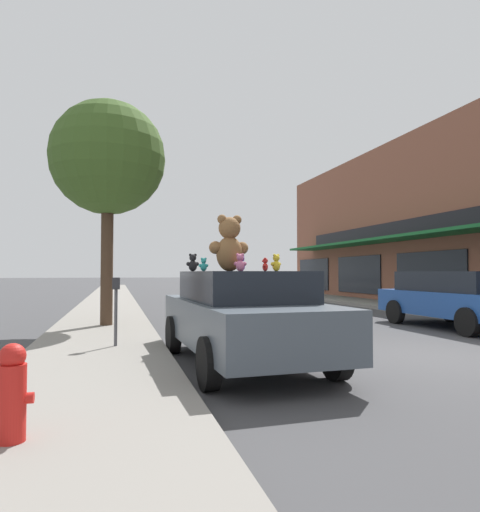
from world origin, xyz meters
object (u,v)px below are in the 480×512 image
object	(u,v)px
teddy_bear_purple	(241,263)
street_tree	(108,159)
teddy_bear_teal	(204,265)
teddy_bear_pink	(240,263)
teddy_bear_giant	(229,244)
fire_hydrant	(12,392)
teddy_bear_yellow	(276,263)
teddy_bear_red	(265,265)
parking_meter	(116,302)
plush_art_car	(243,314)
teddy_bear_black	(193,263)
parked_car_far_center	(458,297)

from	to	relation	value
teddy_bear_purple	street_tree	world-z (taller)	street_tree
teddy_bear_teal	teddy_bear_pink	world-z (taller)	teddy_bear_pink
teddy_bear_giant	fire_hydrant	world-z (taller)	teddy_bear_giant
teddy_bear_giant	teddy_bear_yellow	distance (m)	0.88
teddy_bear_red	teddy_bear_yellow	bearing A→B (deg)	157.22
teddy_bear_teal	teddy_bear_red	world-z (taller)	teddy_bear_red
teddy_bear_teal	teddy_bear_red	xyz separation A→B (m)	(1.00, -0.10, 0.00)
street_tree	teddy_bear_pink	bearing A→B (deg)	-66.07
teddy_bear_teal	teddy_bear_red	distance (m)	1.00
teddy_bear_pink	fire_hydrant	xyz separation A→B (m)	(-2.80, -3.26, -1.13)
street_tree	parking_meter	bearing A→B (deg)	-86.13
teddy_bear_giant	street_tree	size ratio (longest dim) A/B	0.17
plush_art_car	teddy_bear_black	size ratio (longest dim) A/B	14.36
parked_car_far_center	fire_hydrant	bearing A→B (deg)	-146.99
plush_art_car	teddy_bear_red	world-z (taller)	teddy_bear_red
teddy_bear_purple	teddy_bear_teal	bearing A→B (deg)	10.40
teddy_bear_yellow	street_tree	size ratio (longest dim) A/B	0.05
teddy_bear_pink	teddy_bear_yellow	distance (m)	0.63
teddy_bear_teal	teddy_bear_giant	bearing A→B (deg)	-134.74
plush_art_car	teddy_bear_black	distance (m)	1.45
street_tree	fire_hydrant	world-z (taller)	street_tree
teddy_bear_giant	teddy_bear_yellow	size ratio (longest dim) A/B	3.31
teddy_bear_purple	parked_car_far_center	world-z (taller)	teddy_bear_purple
teddy_bear_giant	parked_car_far_center	world-z (taller)	teddy_bear_giant
plush_art_car	teddy_bear_teal	world-z (taller)	teddy_bear_teal
teddy_bear_yellow	teddy_bear_purple	world-z (taller)	teddy_bear_yellow
teddy_bear_black	teddy_bear_purple	size ratio (longest dim) A/B	1.11
street_tree	teddy_bear_red	bearing A→B (deg)	-64.20
teddy_bear_giant	parked_car_far_center	size ratio (longest dim) A/B	0.21
teddy_bear_giant	teddy_bear_purple	world-z (taller)	teddy_bear_giant
teddy_bear_giant	parking_meter	distance (m)	2.46
teddy_bear_pink	teddy_bear_yellow	xyz separation A→B (m)	(0.63, -0.02, -0.00)
teddy_bear_red	fire_hydrant	world-z (taller)	teddy_bear_red
teddy_bear_black	teddy_bear_yellow	world-z (taller)	teddy_bear_black
teddy_bear_teal	street_tree	distance (m)	6.18
plush_art_car	teddy_bear_purple	world-z (taller)	teddy_bear_purple
teddy_bear_yellow	teddy_bear_purple	size ratio (longest dim) A/B	1.01
fire_hydrant	teddy_bear_yellow	bearing A→B (deg)	43.39
teddy_bear_red	parked_car_far_center	bearing A→B (deg)	140.87
teddy_bear_red	fire_hydrant	size ratio (longest dim) A/B	0.28
plush_art_car	teddy_bear_giant	xyz separation A→B (m)	(-0.13, 0.42, 1.18)
teddy_bear_giant	teddy_bear_black	distance (m)	0.82
teddy_bear_teal	fire_hydrant	size ratio (longest dim) A/B	0.28
parked_car_far_center	teddy_bear_red	bearing A→B (deg)	-153.01
plush_art_car	teddy_bear_yellow	xyz separation A→B (m)	(0.61, 0.07, 0.85)
teddy_bear_red	fire_hydrant	xyz separation A→B (m)	(-3.14, -2.97, -1.10)
teddy_bear_teal	fire_hydrant	distance (m)	3.90
teddy_bear_red	parking_meter	size ratio (longest dim) A/B	0.18
teddy_bear_purple	fire_hydrant	world-z (taller)	teddy_bear_purple
teddy_bear_yellow	teddy_bear_red	size ratio (longest dim) A/B	1.33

